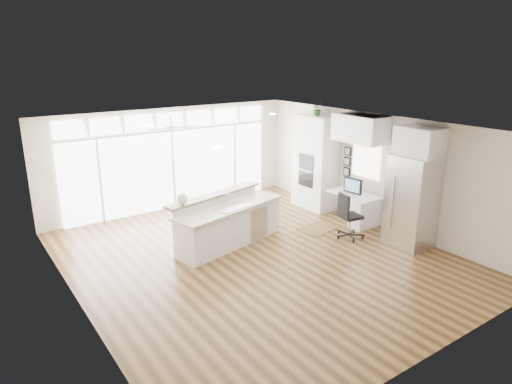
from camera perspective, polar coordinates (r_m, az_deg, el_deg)
floor at (r=9.53m, az=0.14°, el=-8.25°), size 7.00×8.00×0.02m
ceiling at (r=8.72m, az=0.15°, el=8.07°), size 7.00×8.00×0.02m
wall_back at (r=12.41m, az=-10.56°, el=4.13°), size 7.00×0.04×2.70m
wall_front at (r=6.42m, az=21.42°, el=-9.20°), size 7.00×0.04×2.70m
wall_left at (r=7.69m, az=-21.80°, el=-4.87°), size 0.04×8.00×2.70m
wall_right at (r=11.34m, az=14.79°, el=2.63°), size 0.04×8.00×2.70m
glass_wall at (r=12.43m, az=-10.37°, el=2.73°), size 5.80×0.06×2.08m
transom_row at (r=12.17m, az=-10.70°, el=8.81°), size 5.90×0.06×0.40m
desk_window at (r=11.45m, az=13.60°, el=3.89°), size 0.04×0.85×0.85m
ceiling_fan at (r=10.93m, az=-10.61°, el=8.43°), size 1.16×1.16×0.32m
recessed_lights at (r=8.89m, az=-0.60°, el=8.10°), size 3.40×3.00×0.02m
oven_cabinet at (r=12.34m, az=7.42°, el=3.72°), size 0.64×1.20×2.50m
desk_nook at (r=11.53m, az=12.11°, el=-1.97°), size 0.72×1.30×0.76m
upper_cabinets at (r=11.09m, az=12.88°, el=7.74°), size 0.64×1.30×0.64m
refrigerator at (r=10.34m, az=18.88°, el=-1.13°), size 0.76×0.90×2.00m
fridge_cabinet at (r=10.08m, az=19.79°, el=5.98°), size 0.64×0.90×0.60m
framed_photos at (r=11.89m, az=11.34°, el=3.77°), size 0.06×0.22×0.80m
kitchen_island at (r=9.98m, az=-3.34°, el=-3.66°), size 2.88×1.63×1.08m
rug at (r=11.08m, az=7.67°, el=-4.58°), size 0.98×0.79×0.01m
office_chair at (r=10.54m, az=11.75°, el=-2.94°), size 0.63×0.60×1.05m
fishbowl at (r=9.44m, az=-9.20°, el=-0.84°), size 0.27×0.27×0.23m
monitor at (r=11.30m, az=12.01°, el=0.80°), size 0.15×0.52×0.43m
keyboard at (r=11.24m, az=11.35°, el=-0.35°), size 0.13×0.29×0.01m
potted_plant at (r=12.10m, az=7.67°, el=10.10°), size 0.35×0.38×0.26m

